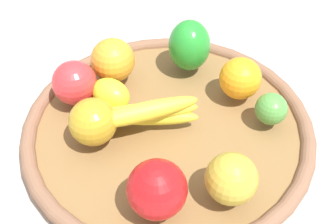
# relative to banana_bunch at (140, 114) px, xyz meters

# --- Properties ---
(ground_plane) EXTENTS (2.40, 2.40, 0.00)m
(ground_plane) POSITION_rel_banana_bunch_xyz_m (0.04, 0.00, -0.06)
(ground_plane) COLOR #B8ABA2
(ground_plane) RESTS_ON ground
(basket) EXTENTS (0.47, 0.47, 0.04)m
(basket) POSITION_rel_banana_bunch_xyz_m (0.04, 0.00, -0.05)
(basket) COLOR brown
(basket) RESTS_ON ground_plane
(banana_bunch) EXTENTS (0.19, 0.08, 0.06)m
(banana_bunch) POSITION_rel_banana_bunch_xyz_m (0.00, 0.00, 0.00)
(banana_bunch) COLOR yellow
(banana_bunch) RESTS_ON basket
(apple_3) EXTENTS (0.10, 0.10, 0.07)m
(apple_3) POSITION_rel_banana_bunch_xyz_m (-0.09, 0.09, 0.01)
(apple_3) COLOR red
(apple_3) RESTS_ON basket
(lime_0) EXTENTS (0.05, 0.05, 0.05)m
(lime_0) POSITION_rel_banana_bunch_xyz_m (0.20, -0.03, -0.00)
(lime_0) COLOR #4F953E
(lime_0) RESTS_ON basket
(apple_0) EXTENTS (0.10, 0.10, 0.07)m
(apple_0) POSITION_rel_banana_bunch_xyz_m (-0.07, -0.01, 0.01)
(apple_0) COLOR #B88F22
(apple_0) RESTS_ON basket
(orange_1) EXTENTS (0.09, 0.09, 0.08)m
(orange_1) POSITION_rel_banana_bunch_xyz_m (-0.02, 0.13, 0.01)
(orange_1) COLOR orange
(orange_1) RESTS_ON basket
(orange_0) EXTENTS (0.09, 0.09, 0.07)m
(orange_0) POSITION_rel_banana_bunch_xyz_m (0.17, 0.04, 0.01)
(orange_0) COLOR orange
(orange_0) RESTS_ON basket
(bell_pepper) EXTENTS (0.09, 0.10, 0.09)m
(bell_pepper) POSITION_rel_banana_bunch_xyz_m (0.11, 0.13, 0.02)
(bell_pepper) COLOR #24902C
(bell_pepper) RESTS_ON basket
(apple_2) EXTENTS (0.11, 0.11, 0.08)m
(apple_2) POSITION_rel_banana_bunch_xyz_m (-0.00, -0.15, 0.01)
(apple_2) COLOR red
(apple_2) RESTS_ON basket
(apple_1) EXTENTS (0.08, 0.08, 0.07)m
(apple_1) POSITION_rel_banana_bunch_xyz_m (0.10, -0.15, 0.01)
(apple_1) COLOR gold
(apple_1) RESTS_ON basket
(lemon_0) EXTENTS (0.08, 0.08, 0.05)m
(lemon_0) POSITION_rel_banana_bunch_xyz_m (-0.04, 0.06, -0.00)
(lemon_0) COLOR yellow
(lemon_0) RESTS_ON basket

